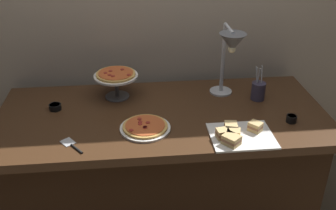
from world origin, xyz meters
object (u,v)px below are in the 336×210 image
at_px(sandwich_platter, 238,134).
at_px(sauce_cup_far, 291,119).
at_px(heat_lamp, 230,48).
at_px(utensil_holder, 258,90).
at_px(pizza_plate_front, 145,127).
at_px(sauce_cup_near, 55,107).
at_px(pizza_plate_center, 116,77).
at_px(serving_spatula, 72,145).

height_order(sandwich_platter, sauce_cup_far, sandwich_platter).
bearing_deg(heat_lamp, utensil_holder, 8.57).
distance_m(heat_lamp, pizza_plate_front, 0.65).
distance_m(sauce_cup_far, utensil_holder, 0.31).
distance_m(sauce_cup_near, utensil_holder, 1.22).
bearing_deg(heat_lamp, sandwich_platter, -94.42).
bearing_deg(pizza_plate_front, sauce_cup_near, 152.21).
relative_size(pizza_plate_center, sandwich_platter, 0.82).
relative_size(sauce_cup_far, utensil_holder, 0.26).
height_order(heat_lamp, utensil_holder, heat_lamp).
bearing_deg(pizza_plate_center, serving_spatula, -113.12).
relative_size(heat_lamp, sauce_cup_far, 8.00).
distance_m(pizza_plate_front, sauce_cup_far, 0.81).
relative_size(sandwich_platter, sauce_cup_far, 5.77).
bearing_deg(serving_spatula, heat_lamp, 22.79).
relative_size(heat_lamp, utensil_holder, 2.07).
distance_m(heat_lamp, utensil_holder, 0.36).
height_order(utensil_holder, serving_spatula, utensil_holder).
distance_m(utensil_holder, serving_spatula, 1.15).
relative_size(heat_lamp, pizza_plate_front, 1.67).
height_order(sandwich_platter, utensil_holder, utensil_holder).
bearing_deg(sandwich_platter, utensil_holder, 60.38).
distance_m(pizza_plate_center, sandwich_platter, 0.83).
bearing_deg(pizza_plate_front, heat_lamp, 26.35).
bearing_deg(heat_lamp, pizza_plate_center, 167.23).
height_order(pizza_plate_center, sauce_cup_far, pizza_plate_center).
xyz_separation_m(utensil_holder, serving_spatula, (-1.08, -0.40, -0.06)).
relative_size(pizza_plate_front, serving_spatula, 1.76).
xyz_separation_m(pizza_plate_front, sauce_cup_far, (0.81, -0.01, 0.01)).
distance_m(sandwich_platter, serving_spatula, 0.85).
relative_size(pizza_plate_center, utensil_holder, 1.22).
height_order(pizza_plate_front, serving_spatula, pizza_plate_front).
relative_size(pizza_plate_front, sauce_cup_near, 3.84).
relative_size(sauce_cup_near, serving_spatula, 0.46).
bearing_deg(pizza_plate_front, sauce_cup_far, -0.42).
xyz_separation_m(pizza_plate_front, utensil_holder, (0.71, 0.28, 0.05)).
bearing_deg(serving_spatula, pizza_plate_front, 17.71).
xyz_separation_m(heat_lamp, serving_spatula, (-0.88, -0.37, -0.35)).
height_order(pizza_plate_center, sauce_cup_near, pizza_plate_center).
bearing_deg(heat_lamp, serving_spatula, -157.21).
bearing_deg(pizza_plate_front, serving_spatula, -162.29).
bearing_deg(sauce_cup_near, pizza_plate_front, -27.79).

